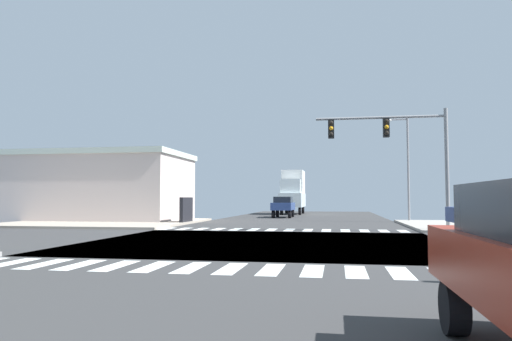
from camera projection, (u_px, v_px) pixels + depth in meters
ground at (265, 242)px, 18.87m from camera, size 90.00×90.00×0.05m
sidewalk_corner_ne at (509, 226)px, 28.51m from camera, size 12.00×12.00×0.14m
sidewalk_corner_nw at (105, 222)px, 32.86m from camera, size 12.00×12.00×0.14m
crosswalk_near at (211, 268)px, 11.73m from camera, size 13.50×2.00×0.01m
crosswalk_far at (280, 230)px, 26.10m from camera, size 13.50×2.00×0.01m
traffic_signal_mast at (394, 141)px, 25.09m from camera, size 6.80×0.55×6.41m
street_lamp at (404, 159)px, 34.92m from camera, size 1.78×0.32×7.64m
bank_building at (84, 187)px, 36.93m from camera, size 17.27×8.17×5.23m
sedan_nearside_1 at (502, 212)px, 20.73m from camera, size 4.30×1.80×1.88m
box_truck_trailing_1 at (293, 191)px, 52.90m from camera, size 2.40×7.20×4.85m
sedan_middle_6 at (283, 205)px, 43.34m from camera, size 1.80×4.30×1.88m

